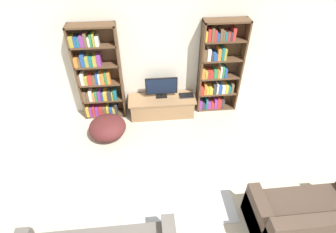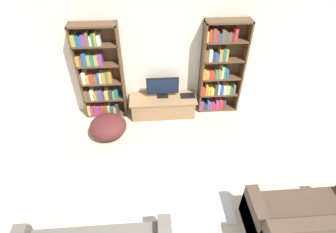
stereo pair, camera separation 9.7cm
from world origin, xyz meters
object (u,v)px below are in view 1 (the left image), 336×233
object	(u,v)px
tv_stand	(162,106)
couch_right_sofa	(309,219)
beanbag_ottoman	(107,127)
television	(161,87)
bookshelf_left	(98,76)
bookshelf_right	(218,70)
laptop	(187,95)

from	to	relation	value
tv_stand	couch_right_sofa	size ratio (longest dim) A/B	0.93
couch_right_sofa	beanbag_ottoman	world-z (taller)	couch_right_sofa
television	beanbag_ottoman	distance (m)	1.45
bookshelf_left	bookshelf_right	distance (m)	2.58
tv_stand	beanbag_ottoman	size ratio (longest dim) A/B	1.96
tv_stand	beanbag_ottoman	xyz separation A→B (m)	(-1.19, -0.61, -0.01)
bookshelf_left	tv_stand	distance (m)	1.55
bookshelf_right	tv_stand	bearing A→B (deg)	-172.92
television	laptop	distance (m)	0.61
bookshelf_right	television	distance (m)	1.28
tv_stand	television	world-z (taller)	television
bookshelf_right	beanbag_ottoman	xyz separation A→B (m)	(-2.43, -0.76, -0.79)
bookshelf_right	television	world-z (taller)	bookshelf_right
tv_stand	beanbag_ottoman	bearing A→B (deg)	-152.80
laptop	couch_right_sofa	bearing A→B (deg)	-66.70
bookshelf_left	bookshelf_right	size ratio (longest dim) A/B	1.00
bookshelf_left	television	world-z (taller)	bookshelf_left
television	bookshelf_left	bearing A→B (deg)	176.30
laptop	beanbag_ottoman	bearing A→B (deg)	-159.84
couch_right_sofa	tv_stand	bearing A→B (deg)	121.90
bookshelf_left	tv_stand	bearing A→B (deg)	-6.52
television	couch_right_sofa	xyz separation A→B (m)	(1.87, -3.07, -0.40)
bookshelf_right	beanbag_ottoman	distance (m)	2.66
laptop	bookshelf_left	bearing A→B (deg)	176.37
tv_stand	couch_right_sofa	bearing A→B (deg)	-58.10
bookshelf_left	couch_right_sofa	distance (m)	4.56
bookshelf_left	bookshelf_right	world-z (taller)	same
tv_stand	television	size ratio (longest dim) A/B	2.12
laptop	couch_right_sofa	xyz separation A→B (m)	(1.31, -3.04, -0.16)
couch_right_sofa	laptop	bearing A→B (deg)	113.30
beanbag_ottoman	tv_stand	bearing A→B (deg)	27.20
couch_right_sofa	bookshelf_left	bearing A→B (deg)	135.46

